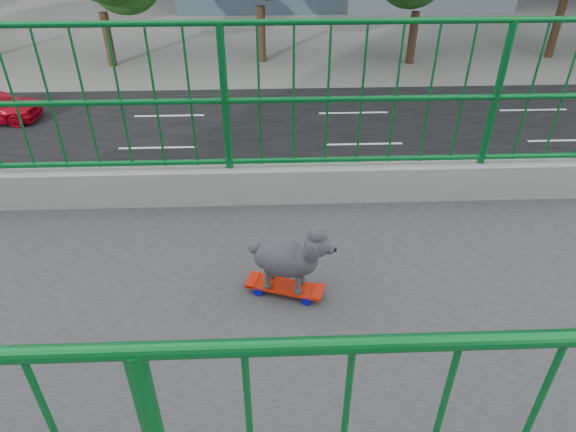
% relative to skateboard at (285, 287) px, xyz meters
% --- Properties ---
extents(road, '(18.00, 90.00, 0.02)m').
position_rel_skateboard_xyz_m(road, '(-12.73, -4.40, -7.04)').
color(road, black).
rests_on(road, ground).
extents(skateboard, '(0.29, 0.51, 0.07)m').
position_rel_skateboard_xyz_m(skateboard, '(0.00, 0.00, 0.00)').
color(skateboard, red).
rests_on(skateboard, footbridge).
extents(poodle, '(0.32, 0.53, 0.46)m').
position_rel_skateboard_xyz_m(poodle, '(0.01, 0.03, 0.26)').
color(poodle, '#2D2A2F').
rests_on(poodle, skateboard).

